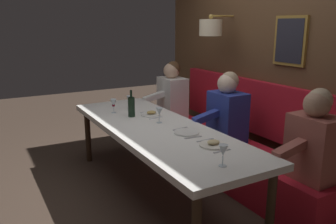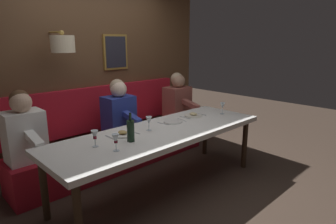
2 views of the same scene
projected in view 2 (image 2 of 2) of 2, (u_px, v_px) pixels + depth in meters
ground_plane at (162, 188)px, 3.47m from camera, size 12.00×12.00×0.00m
dining_table at (162, 135)px, 3.31m from camera, size 0.90×2.69×0.74m
banquette_bench at (119, 151)px, 4.04m from camera, size 0.52×2.89×0.45m
back_wall_panel at (93, 67)px, 4.16m from camera, size 0.59×4.09×2.90m
diner_nearest at (178, 99)px, 4.68m from camera, size 0.60×0.40×0.79m
diner_near at (119, 110)px, 3.91m from camera, size 0.60×0.40×0.79m
diner_middle at (24, 129)px, 3.08m from camera, size 0.60×0.40×0.79m
place_setting_0 at (123, 134)px, 3.11m from camera, size 0.24×0.32×0.05m
place_setting_1 at (193, 115)px, 3.90m from camera, size 0.24×0.31×0.05m
place_setting_2 at (173, 121)px, 3.62m from camera, size 0.24×0.33×0.01m
wine_glass_0 at (149, 121)px, 3.25m from camera, size 0.07×0.07×0.16m
wine_glass_1 at (95, 135)px, 2.75m from camera, size 0.07×0.07×0.16m
wine_glass_2 at (223, 106)px, 3.99m from camera, size 0.07×0.07×0.16m
wine_glass_3 at (116, 139)px, 2.65m from camera, size 0.07×0.07×0.16m
wine_bottle at (131, 130)px, 2.90m from camera, size 0.08×0.08×0.30m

